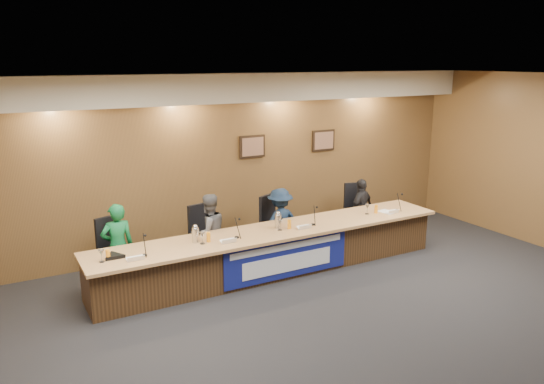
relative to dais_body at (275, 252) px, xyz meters
The scene contains 39 objects.
floor 2.43m from the dais_body, 90.00° to the right, with size 10.00×10.00×0.00m, color black.
ceiling 3.73m from the dais_body, 90.00° to the right, with size 10.00×8.00×0.04m, color silver.
wall_back 2.03m from the dais_body, 90.00° to the left, with size 10.00×0.04×3.20m, color brown.
soffit 2.93m from the dais_body, 90.00° to the left, with size 10.00×0.50×0.50m, color beige.
dais_body is the anchor object (origin of this frame).
dais_top 0.38m from the dais_body, 90.00° to the right, with size 6.10×0.95×0.05m, color #B3824F.
banner 0.42m from the dais_body, 90.00° to the right, with size 2.20×0.02×0.65m, color navy.
banner_text_upper 0.49m from the dais_body, 90.00° to the right, with size 2.00×0.01×0.10m, color silver.
banner_text_lower 0.43m from the dais_body, 90.00° to the right, with size 1.60×0.01×0.28m, color silver.
wall_photo_left 2.21m from the dais_body, 75.71° to the left, with size 0.52×0.04×0.42m, color black.
wall_photo_right 2.95m from the dais_body, 38.13° to the left, with size 0.52×0.04×0.42m, color black.
panelist_a 2.49m from the dais_body, 165.73° to the left, with size 0.49×0.32×1.34m, color #0E5D2E.
panelist_b 1.13m from the dais_body, 146.06° to the left, with size 0.64×0.50×1.31m, color #515256.
panelist_c 0.80m from the dais_body, 53.54° to the left, with size 0.80×0.46×1.24m, color #11213A.
panelist_d 2.36m from the dais_body, 15.03° to the left, with size 0.71×0.30×1.22m, color black.
office_chair_a 2.49m from the dais_body, 163.50° to the left, with size 0.48×0.48×0.08m, color black.
office_chair_b 1.15m from the dais_body, 141.91° to the left, with size 0.48×0.48×0.08m, color black.
office_chair_c 0.85m from the dais_body, 57.61° to the left, with size 0.48×0.48×0.08m, color black.
office_chair_d 2.37m from the dais_body, 17.37° to the left, with size 0.48×0.48×0.08m, color black.
nameplate_a 2.42m from the dais_body, behind, with size 0.24×0.06×0.09m, color white.
microphone_a 2.24m from the dais_body, behind, with size 0.07×0.07×0.02m, color black.
juice_glass_a 2.72m from the dais_body, behind, with size 0.06×0.06×0.15m, color orange.
water_glass_a 2.82m from the dais_body, behind, with size 0.08×0.08×0.18m, color silver.
nameplate_b 1.08m from the dais_body, 163.04° to the right, with size 0.24×0.06×0.09m, color white.
microphone_b 0.85m from the dais_body, behind, with size 0.07×0.07×0.02m, color black.
juice_glass_b 1.28m from the dais_body, behind, with size 0.06×0.06×0.15m, color orange.
water_glass_b 1.40m from the dais_body, behind, with size 0.08×0.08×0.18m, color silver.
nameplate_c 0.67m from the dais_body, 31.63° to the right, with size 0.24×0.06×0.09m, color white.
microphone_c 0.79m from the dais_body, 11.24° to the right, with size 0.07×0.07×0.02m, color black.
juice_glass_c 0.53m from the dais_body, 26.41° to the right, with size 0.06×0.06×0.15m, color orange.
water_glass_c 0.50m from the dais_body, 69.99° to the right, with size 0.08×0.08×0.18m, color silver.
nameplate_d 2.34m from the dais_body, ahead, with size 0.24×0.06×0.09m, color white.
microphone_d 2.52m from the dais_body, ahead, with size 0.07×0.07×0.02m, color black.
juice_glass_d 2.09m from the dais_body, ahead, with size 0.06×0.06×0.15m, color orange.
water_glass_d 1.92m from the dais_body, ahead, with size 0.08×0.08×0.18m, color silver.
carafe_left 1.46m from the dais_body, behind, with size 0.11×0.11×0.22m, color silver.
carafe_mid 0.52m from the dais_body, ahead, with size 0.11×0.11×0.23m, color silver.
speakerphone 2.62m from the dais_body, behind, with size 0.32×0.32×0.05m, color black.
paper_stack 2.29m from the dais_body, ahead, with size 0.22×0.30×0.01m, color white.
Camera 1 is at (-4.02, -4.76, 3.43)m, focal length 35.00 mm.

